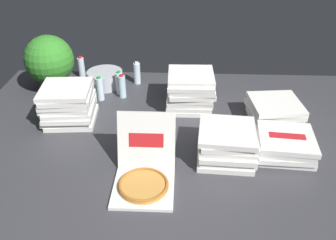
{
  "coord_description": "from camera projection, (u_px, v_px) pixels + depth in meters",
  "views": [
    {
      "loc": [
        0.04,
        -2.02,
        1.47
      ],
      "look_at": [
        -0.05,
        0.1,
        0.14
      ],
      "focal_mm": 37.94,
      "sensor_mm": 36.0,
      "label": 1
    }
  ],
  "objects": [
    {
      "name": "ground_plane",
      "position": [
        175.0,
        146.0,
        2.5
      ],
      "size": [
        3.2,
        2.4,
        0.02
      ],
      "primitive_type": "cube",
      "color": "#38383D"
    },
    {
      "name": "open_pizza_box",
      "position": [
        144.0,
        173.0,
        2.13
      ],
      "size": [
        0.36,
        0.48,
        0.37
      ],
      "color": "white",
      "rests_on": "ground_plane"
    },
    {
      "name": "pizza_stack_left_mid",
      "position": [
        274.0,
        111.0,
        2.71
      ],
      "size": [
        0.4,
        0.42,
        0.18
      ],
      "color": "white",
      "rests_on": "ground_plane"
    },
    {
      "name": "pizza_stack_right_near",
      "position": [
        227.0,
        143.0,
        2.32
      ],
      "size": [
        0.39,
        0.4,
        0.22
      ],
      "color": "white",
      "rests_on": "ground_plane"
    },
    {
      "name": "pizza_stack_center_far",
      "position": [
        69.0,
        104.0,
        2.69
      ],
      "size": [
        0.41,
        0.41,
        0.29
      ],
      "color": "white",
      "rests_on": "ground_plane"
    },
    {
      "name": "pizza_stack_right_mid",
      "position": [
        284.0,
        145.0,
        2.37
      ],
      "size": [
        0.41,
        0.41,
        0.15
      ],
      "color": "white",
      "rests_on": "ground_plane"
    },
    {
      "name": "pizza_stack_left_near",
      "position": [
        190.0,
        91.0,
        2.88
      ],
      "size": [
        0.39,
        0.4,
        0.29
      ],
      "color": "white",
      "rests_on": "ground_plane"
    },
    {
      "name": "ice_bucket",
      "position": [
        105.0,
        79.0,
        3.24
      ],
      "size": [
        0.32,
        0.32,
        0.14
      ],
      "primitive_type": "cylinder",
      "color": "#B7BABF",
      "rests_on": "ground_plane"
    },
    {
      "name": "water_bottle_0",
      "position": [
        100.0,
        89.0,
        3.0
      ],
      "size": [
        0.06,
        0.06,
        0.21
      ],
      "color": "silver",
      "rests_on": "ground_plane"
    },
    {
      "name": "water_bottle_1",
      "position": [
        81.0,
        68.0,
        3.38
      ],
      "size": [
        0.06,
        0.06,
        0.21
      ],
      "color": "silver",
      "rests_on": "ground_plane"
    },
    {
      "name": "water_bottle_2",
      "position": [
        122.0,
        86.0,
        3.04
      ],
      "size": [
        0.06,
        0.06,
        0.21
      ],
      "color": "silver",
      "rests_on": "ground_plane"
    },
    {
      "name": "water_bottle_3",
      "position": [
        119.0,
        83.0,
        3.09
      ],
      "size": [
        0.06,
        0.06,
        0.21
      ],
      "color": "white",
      "rests_on": "ground_plane"
    },
    {
      "name": "water_bottle_4",
      "position": [
        137.0,
        73.0,
        3.27
      ],
      "size": [
        0.06,
        0.06,
        0.21
      ],
      "color": "silver",
      "rests_on": "ground_plane"
    },
    {
      "name": "potted_plant",
      "position": [
        49.0,
        61.0,
        3.04
      ],
      "size": [
        0.42,
        0.42,
        0.51
      ],
      "color": "#513323",
      "rests_on": "ground_plane"
    }
  ]
}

